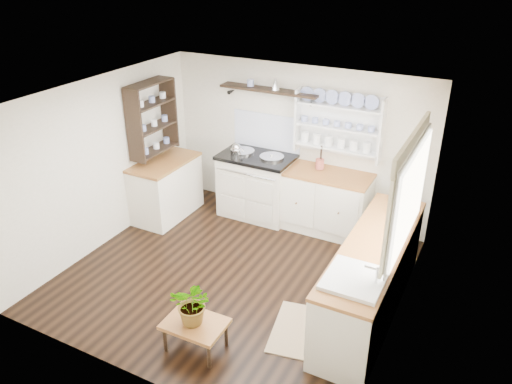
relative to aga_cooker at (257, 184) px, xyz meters
The scene contains 19 objects.
floor 1.72m from the aga_cooker, 72.65° to the right, with size 4.00×3.80×0.01m, color black.
wall_back 0.88m from the aga_cooker, 33.95° to the left, with size 4.00×0.02×2.30m, color beige.
wall_right 3.02m from the aga_cooker, 32.22° to the right, with size 0.02×3.80×2.30m, color beige.
wall_left 2.27m from the aga_cooker, 133.88° to the right, with size 0.02×3.80×2.30m, color beige.
ceiling 2.44m from the aga_cooker, 72.65° to the right, with size 4.00×3.80×0.01m, color white.
window 3.02m from the aga_cooker, 30.20° to the right, with size 0.08×1.55×1.22m.
aga_cooker is the anchor object (origin of this frame).
back_cabinets 1.09m from the aga_cooker, ahead, with size 1.27×0.63×0.90m.
right_cabinets 2.64m from the aga_cooker, 33.86° to the right, with size 0.62×2.43×0.90m.
belfast_sink 3.13m from the aga_cooker, 45.38° to the right, with size 0.55×0.60×0.45m.
left_cabinets 1.38m from the aga_cooker, 151.03° to the right, with size 0.62×1.13×0.90m.
plate_rack 1.58m from the aga_cooker, 14.44° to the left, with size 1.20×0.22×0.90m.
high_shelf 1.43m from the aga_cooker, 66.43° to the left, with size 1.50×0.29×0.16m.
left_shelving 1.84m from the aga_cooker, 153.61° to the right, with size 0.28×0.80×1.05m, color black.
kettle 0.62m from the aga_cooker, 156.85° to the right, with size 0.18×0.18×0.21m, color silver, non-canonical shape.
utensil_crock 1.07m from the aga_cooker, ahead, with size 0.12×0.12×0.14m, color #AD4D3F.
center_table 3.00m from the aga_cooker, 74.87° to the right, with size 0.63×0.46×0.34m.
potted_plant 2.99m from the aga_cooker, 74.87° to the right, with size 0.42×0.37×0.47m, color #3F7233.
floor_rug 2.74m from the aga_cooker, 53.00° to the right, with size 0.55×0.85×0.02m, color #9F845C.
Camera 1 is at (2.65, -4.53, 3.76)m, focal length 35.00 mm.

